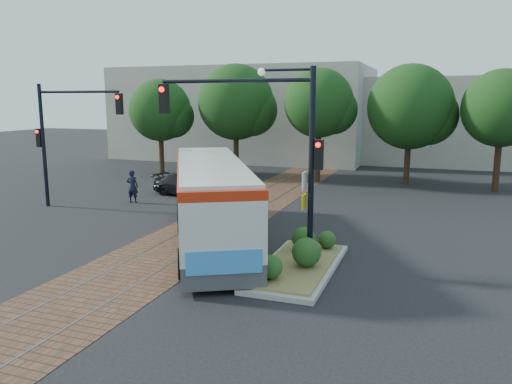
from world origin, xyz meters
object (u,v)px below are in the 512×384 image
(signal_pole_main, at_px, (273,135))
(signal_pole_left, at_px, (61,129))
(traffic_island, at_px, (300,259))
(city_bus, at_px, (211,197))
(officer, at_px, (132,186))
(parked_car, at_px, (187,185))

(signal_pole_main, distance_m, signal_pole_left, 13.14)
(signal_pole_left, bearing_deg, traffic_island, -20.36)
(city_bus, height_order, traffic_island, city_bus)
(signal_pole_left, distance_m, officer, 4.43)
(signal_pole_main, xyz_separation_m, signal_pole_left, (-12.23, 4.80, -0.29))
(signal_pole_left, height_order, parked_car, signal_pole_left)
(city_bus, xyz_separation_m, traffic_island, (4.02, -2.07, -1.35))
(traffic_island, relative_size, signal_pole_left, 0.87)
(signal_pole_left, relative_size, parked_car, 1.51)
(traffic_island, relative_size, officer, 3.07)
(signal_pole_main, bearing_deg, traffic_island, -5.36)
(signal_pole_main, xyz_separation_m, parked_car, (-8.12, 9.69, -3.58))
(traffic_island, height_order, signal_pole_main, signal_pole_main)
(officer, bearing_deg, parked_car, -127.83)
(officer, xyz_separation_m, parked_car, (1.70, 2.73, -0.27))
(traffic_island, bearing_deg, signal_pole_left, 159.64)
(traffic_island, bearing_deg, parked_car, 132.85)
(signal_pole_main, bearing_deg, signal_pole_left, 158.55)
(signal_pole_main, height_order, officer, signal_pole_main)
(parked_car, bearing_deg, city_bus, -138.85)
(officer, bearing_deg, city_bus, 137.66)
(traffic_island, bearing_deg, officer, 146.79)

